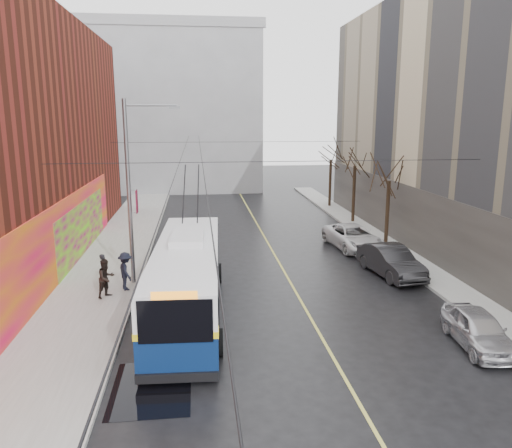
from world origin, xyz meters
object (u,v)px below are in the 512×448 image
Objects in this scene: trolleybus at (187,277)px; streetlight_pole at (132,188)px; parked_car_c at (353,237)px; tree_near at (390,169)px; tree_far at (331,151)px; following_car at (182,233)px; pedestrian_c at (126,271)px; pedestrian_a at (104,269)px; parked_car_a at (478,329)px; parked_car_b at (391,261)px; tree_mid at (355,156)px; pedestrian_b at (106,278)px.

streetlight_pole is at bearing 125.30° from trolleybus.
trolleybus reaches higher than parked_car_c.
tree_near is at bearing 5.08° from parked_car_c.
tree_far is 18.40m from following_car.
streetlight_pole reaches higher than pedestrian_c.
parked_car_c is 3.48× the size of pedestrian_a.
streetlight_pole reaches higher than following_car.
parked_car_a is at bearing -32.64° from streetlight_pole.
trolleybus is (2.59, -4.01, -3.25)m from streetlight_pole.
parked_car_c is at bearing -168.10° from tree_near.
tree_near reaches higher than parked_car_b.
pedestrian_a is at bearing -110.53° from following_car.
parked_car_a is 19.67m from following_car.
parked_car_b is (-2.09, -13.06, -4.46)m from tree_mid.
tree_near is (15.14, 6.00, 0.13)m from streetlight_pole.
parked_car_b is 14.58m from pedestrian_a.
following_car is (-13.13, 1.89, -4.24)m from tree_near.
parked_car_a is (10.48, -4.36, -0.93)m from trolleybus.
tree_far reaches higher than tree_near.
parked_car_b is (-0.03, 8.31, 0.12)m from parked_car_a.
pedestrian_c is at bearing 137.66° from trolleybus.
tree_far is at bearing -17.65° from pedestrian_a.
streetlight_pole is 4.95× the size of pedestrian_c.
parked_car_a is at bearing -142.07° from pedestrian_c.
pedestrian_a is (-3.54, -8.07, 0.18)m from following_car.
pedestrian_a reaches higher than parked_car_c.
parked_car_a is 2.58× the size of pedestrian_a.
tree_mid is at bearing 90.00° from tree_near.
streetlight_pole is at bearing -163.52° from parked_car_c.
tree_far is 4.30× the size of pedestrian_a.
tree_mid reaches higher than pedestrian_a.
pedestrian_b reaches higher than parked_car_b.
tree_mid is at bearing 40.65° from streetlight_pole.
tree_near is at bearing -5.06° from following_car.
tree_far is at bearing 64.84° from trolleybus.
parked_car_a is 2.21× the size of pedestrian_b.
pedestrian_b is at bearing -144.77° from pedestrian_a.
parked_car_c is at bearing -107.44° from tree_mid.
tree_mid is 0.55× the size of trolleybus.
tree_mid is 3.75× the size of pedestrian_b.
following_car is at bearing 95.24° from trolleybus.
tree_far is 1.67× the size of parked_car_a.
tree_near is 1.63× the size of parked_car_a.
parked_car_c is (-2.35, -0.50, -4.24)m from tree_near.
trolleybus is at bearing -167.20° from parked_car_b.
tree_near is at bearing -89.02° from pedestrian_c.
parked_car_b is at bearing -99.11° from tree_mid.
pedestrian_c reaches higher than pedestrian_a.
parked_car_b is 2.70× the size of pedestrian_b.
tree_far reaches higher than following_car.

